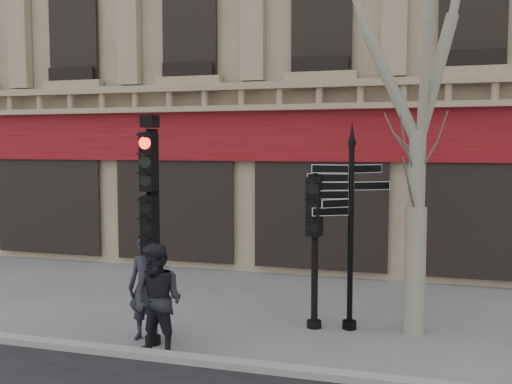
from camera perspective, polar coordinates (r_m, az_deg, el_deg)
ground at (r=10.19m, az=1.51°, el=-14.51°), size 80.00×80.00×0.00m
kerb at (r=8.91m, az=-0.87°, el=-16.99°), size 80.00×0.25×0.12m
fingerpost at (r=10.37m, az=9.50°, el=0.10°), size 2.02×2.02×3.77m
traffic_signal_main at (r=9.59m, az=-10.47°, el=-0.91°), size 0.44×0.32×3.85m
traffic_signal_secondary at (r=10.41m, az=5.92°, el=-3.12°), size 0.49×0.37×2.78m
pedestrian_a at (r=10.11m, az=-10.89°, el=-9.39°), size 0.67×0.45×1.82m
pedestrian_b at (r=9.26m, az=-9.83°, el=-10.68°), size 0.98×0.82×1.82m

